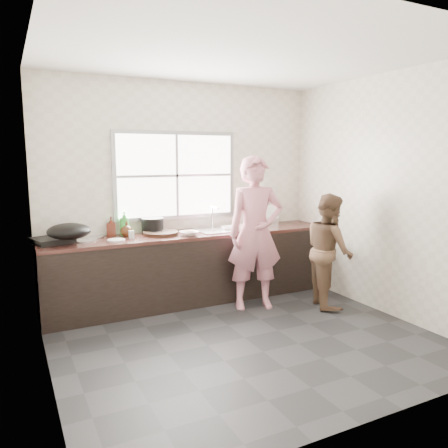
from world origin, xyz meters
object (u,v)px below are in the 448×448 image
bowl_crabs (244,229)px  bottle_brown_short (126,229)px  burner (52,240)px  wok (69,231)px  pot_lid_left (85,240)px  black_pot (153,226)px  dish_rack (263,214)px  bowl_mince (189,233)px  plate_food (116,240)px  bottle_brown_tall (111,227)px  cutting_board (161,233)px  woman (255,238)px  bottle_green (124,223)px  bowl_held (228,228)px  person_side (329,250)px  glass_jar (132,235)px  pot_lid_right (91,237)px

bowl_crabs → bottle_brown_short: bearing=166.1°
burner → wok: (0.15, -0.19, 0.12)m
pot_lid_left → black_pot: bearing=8.2°
dish_rack → bowl_mince: bearing=-171.7°
bowl_crabs → burner: bowl_crabs is taller
plate_food → bottle_brown_tall: 0.34m
cutting_board → plate_food: (-0.56, -0.13, -0.01)m
dish_rack → pot_lid_left: (-2.40, -0.15, -0.13)m
woman → wok: size_ratio=3.74×
bowl_mince → bottle_brown_short: (-0.67, 0.29, 0.06)m
plate_food → bottle_brown_short: 0.30m
black_pot → pot_lid_left: black_pot is taller
woman → bowl_mince: (-0.67, 0.39, 0.05)m
plate_food → burner: bearing=162.8°
bottle_green → dish_rack: size_ratio=0.83×
bowl_mince → bowl_held: size_ratio=1.02×
cutting_board → bottle_green: bearing=161.0°
bottle_brown_short → wok: bearing=-161.5°
bowl_held → black_pot: black_pot is taller
person_side → bottle_brown_tall: bearing=83.9°
bowl_mince → person_side: bearing=-25.8°
pot_lid_left → bottle_brown_tall: bearing=27.2°
woman → bowl_held: 0.54m
person_side → glass_jar: 2.33m
plate_food → pot_lid_right: bearing=122.8°
dish_rack → glass_jar: bearing=178.9°
plate_food → black_pot: bearing=28.6°
cutting_board → bowl_mince: 0.35m
dish_rack → burner: bearing=173.9°
burner → dish_rack: size_ratio=1.06×
dish_rack → pot_lid_right: (-2.30, 0.02, -0.13)m
black_pot → glass_jar: black_pot is taller
person_side → glass_jar: size_ratio=15.14×
bowl_crabs → glass_jar: 1.38m
bottle_brown_short → dish_rack: 1.92m
bottle_brown_short → bottle_brown_tall: bearing=147.7°
bowl_crabs → bottle_brown_short: size_ratio=1.27×
woman → glass_jar: woman is taller
person_side → bottle_brown_tall: (-2.33, 1.11, 0.29)m
cutting_board → bowl_crabs: bearing=-13.7°
bowl_held → bottle_brown_tall: bearing=170.0°
bowl_mince → glass_jar: glass_jar is taller
bowl_crabs → pot_lid_right: size_ratio=0.74×
black_pot → glass_jar: size_ratio=2.93×
woman → bottle_brown_tall: (-1.50, 0.78, 0.13)m
glass_jar → wok: (-0.68, -0.06, 0.10)m
burner → pot_lid_right: 0.45m
dish_rack → pot_lid_left: dish_rack is taller
dish_rack → pot_lid_right: bearing=171.2°
bowl_held → bottle_green: bottle_green is taller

